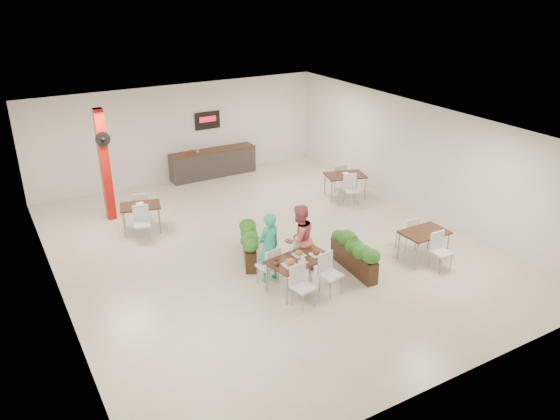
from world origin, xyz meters
The scene contains 12 objects.
ground centered at (0.00, 0.00, 0.00)m, with size 12.00×12.00×0.00m, color beige.
room_shell centered at (0.00, 0.00, 2.01)m, with size 10.10×12.10×3.22m.
red_column centered at (-3.00, 3.79, 1.64)m, with size 0.40×0.41×3.20m.
service_counter centered at (1.00, 5.65, 0.49)m, with size 3.00×0.64×2.20m.
main_table centered at (-0.34, -2.14, 0.64)m, with size 1.51×1.80×0.92m.
diner_man centered at (-0.73, -1.48, 0.83)m, with size 0.61×0.40×1.66m, color #29B28E.
diner_woman centered at (0.07, -1.48, 0.84)m, with size 0.82×0.64×1.69m, color #DE626D.
planter_left centered at (-0.65, -0.33, 0.49)m, with size 0.93×1.59×0.88m.
planter_right centered at (1.21, -2.08, 0.48)m, with size 0.49×1.74×0.90m.
side_table_a centered at (-2.47, 2.56, 0.62)m, with size 1.21×1.67×0.92m.
side_table_b centered at (3.77, 1.77, 0.63)m, with size 1.38×1.67×0.92m.
side_table_c centered at (3.02, -2.50, 0.62)m, with size 1.13×1.62×0.92m.
Camera 1 is at (-5.96, -11.04, 6.47)m, focal length 35.00 mm.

